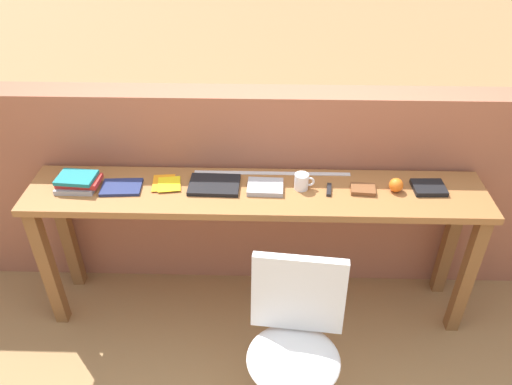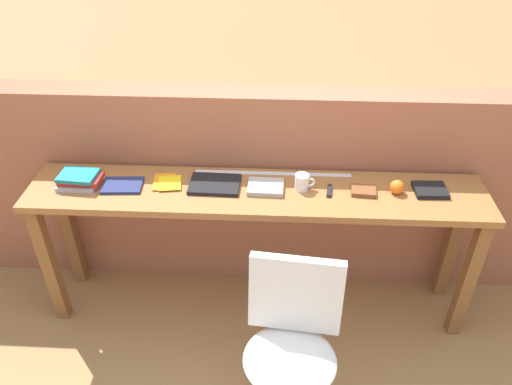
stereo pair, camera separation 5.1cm
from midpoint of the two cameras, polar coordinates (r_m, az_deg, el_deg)
The scene contains 15 objects.
ground_plane at distance 3.09m, azimuth -0.63°, elevation -16.58°, with size 40.00×40.00×0.00m, color #9E7547.
brick_wall_back at distance 3.11m, azimuth -0.28°, elevation 0.39°, with size 6.00×0.20×1.30m, color #9E5B42.
sideboard at distance 2.78m, azimuth -0.50°, elevation -2.11°, with size 2.50×0.44×0.88m.
chair_white_moulded at distance 2.43m, azimuth 3.86°, elevation -16.15°, with size 0.48×0.49×0.89m.
book_stack_leftmost at distance 2.88m, azimuth -20.18°, elevation 1.15°, with size 0.23×0.16×0.08m.
magazine_cycling at distance 2.81m, azimuth -15.62°, elevation 0.58°, with size 0.21×0.15×0.02m, color navy.
pamphlet_pile_colourful at distance 2.79m, azimuth -10.81°, elevation 1.01°, with size 0.17×0.18×0.01m.
book_open_centre at distance 2.73m, azimuth -5.32°, elevation 0.87°, with size 0.27×0.20×0.02m, color black.
book_grey_hardcover at distance 2.70m, azimuth 0.52°, elevation 0.63°, with size 0.19×0.15×0.03m, color #9E9EA3.
mug at distance 2.70m, azimuth 4.73°, elevation 1.26°, with size 0.11×0.08×0.09m.
multitool_folded at distance 2.71m, azimuth 7.80°, elevation 0.32°, with size 0.02×0.11×0.02m, color black.
leather_journal_brown at distance 2.74m, azimuth 11.60°, elevation 0.35°, with size 0.13×0.10×0.02m, color brown.
sports_ball_small at distance 2.77m, azimuth 15.21°, elevation 0.82°, with size 0.08×0.08×0.08m, color orange.
book_repair_rightmost at distance 2.84m, azimuth 18.66°, elevation 0.53°, with size 0.17×0.15×0.03m, color black.
ruler_metal_back_edge at distance 2.84m, azimuth 1.33°, elevation 2.22°, with size 0.89×0.03×0.00m, color silver.
Camera 1 is at (0.06, -1.91, 2.42)m, focal length 35.00 mm.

